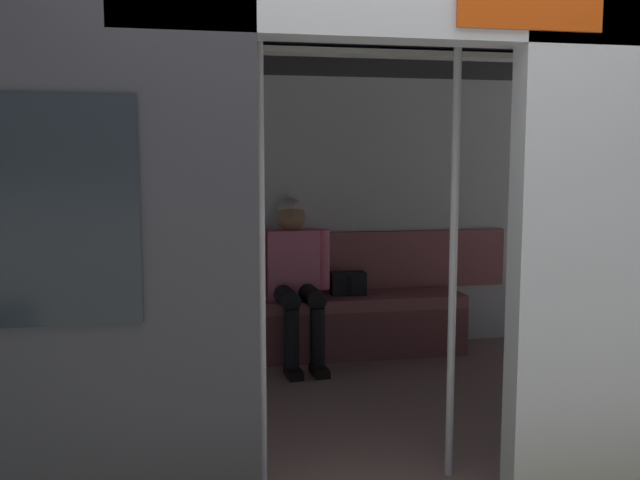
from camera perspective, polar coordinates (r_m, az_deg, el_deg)
name	(u,v)px	position (r m, az deg, el deg)	size (l,w,h in m)	color
train_car	(311,156)	(3.82, -0.76, 6.98)	(6.40, 2.95, 2.20)	silver
bench_seat	(292,313)	(5.06, -2.30, -6.03)	(2.60, 0.44, 0.46)	#935156
person_seated	(294,270)	(4.95, -2.13, -2.47)	(0.55, 0.69, 1.18)	pink
handbag	(348,283)	(5.17, 2.31, -3.60)	(0.26, 0.15, 0.17)	black
book	(249,297)	(5.04, -5.90, -4.71)	(0.15, 0.22, 0.03)	silver
grab_pole_door	(261,261)	(2.94, -4.89, -1.75)	(0.04, 0.04, 2.06)	silver
grab_pole_far	(453,256)	(3.15, 10.96, -1.28)	(0.04, 0.04, 2.06)	silver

